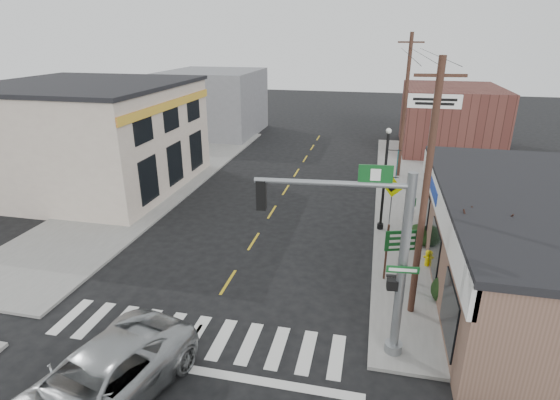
% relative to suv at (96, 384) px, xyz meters
% --- Properties ---
extents(ground, '(140.00, 140.00, 0.00)m').
position_rel_suv_xyz_m(ground, '(1.36, 3.17, -0.87)').
color(ground, black).
rests_on(ground, ground).
extents(sidewalk_right, '(6.00, 38.00, 0.13)m').
position_rel_suv_xyz_m(sidewalk_right, '(10.36, 16.17, -0.80)').
color(sidewalk_right, gray).
rests_on(sidewalk_right, ground).
extents(sidewalk_left, '(6.00, 38.00, 0.13)m').
position_rel_suv_xyz_m(sidewalk_left, '(-7.64, 16.17, -0.80)').
color(sidewalk_left, gray).
rests_on(sidewalk_left, ground).
extents(center_line, '(0.12, 56.00, 0.01)m').
position_rel_suv_xyz_m(center_line, '(1.36, 11.17, -0.86)').
color(center_line, gold).
rests_on(center_line, ground).
extents(crosswalk, '(11.00, 2.20, 0.01)m').
position_rel_suv_xyz_m(crosswalk, '(1.36, 3.57, -0.86)').
color(crosswalk, silver).
rests_on(crosswalk, ground).
extents(left_building, '(12.00, 12.00, 6.80)m').
position_rel_suv_xyz_m(left_building, '(-11.64, 17.17, 2.53)').
color(left_building, '#C2B3A2').
rests_on(left_building, ground).
extents(bldg_distant_right, '(8.00, 10.00, 5.60)m').
position_rel_suv_xyz_m(bldg_distant_right, '(13.36, 33.17, 1.93)').
color(bldg_distant_right, '#572E27').
rests_on(bldg_distant_right, ground).
extents(bldg_distant_left, '(9.00, 10.00, 6.40)m').
position_rel_suv_xyz_m(bldg_distant_left, '(-9.64, 35.17, 2.33)').
color(bldg_distant_left, slate).
rests_on(bldg_distant_left, ground).
extents(suv, '(4.27, 6.75, 1.74)m').
position_rel_suv_xyz_m(suv, '(0.00, 0.00, 0.00)').
color(suv, '#A4A7A9').
rests_on(suv, ground).
extents(traffic_signal_pole, '(5.03, 0.38, 6.37)m').
position_rel_suv_xyz_m(traffic_signal_pole, '(7.40, 4.10, 3.06)').
color(traffic_signal_pole, gray).
rests_on(traffic_signal_pole, sidewalk_right).
extents(guide_sign, '(1.44, 0.13, 2.52)m').
position_rel_suv_xyz_m(guide_sign, '(8.44, 8.69, 0.91)').
color(guide_sign, '#452B20').
rests_on(guide_sign, sidewalk_right).
extents(fire_hydrant, '(0.24, 0.24, 0.76)m').
position_rel_suv_xyz_m(fire_hydrant, '(9.76, 10.29, -0.32)').
color(fire_hydrant, '#D8BE07').
rests_on(fire_hydrant, sidewalk_right).
extents(ped_crossing_sign, '(1.08, 0.08, 2.79)m').
position_rel_suv_xyz_m(ped_crossing_sign, '(8.12, 14.30, 1.17)').
color(ped_crossing_sign, gray).
rests_on(ped_crossing_sign, sidewalk_right).
extents(lamp_post, '(0.71, 0.56, 5.46)m').
position_rel_suv_xyz_m(lamp_post, '(7.72, 13.88, 2.43)').
color(lamp_post, black).
rests_on(lamp_post, sidewalk_right).
extents(dance_center_sign, '(3.15, 0.20, 6.70)m').
position_rel_suv_xyz_m(dance_center_sign, '(10.36, 19.97, 4.31)').
color(dance_center_sign, gray).
rests_on(dance_center_sign, sidewalk_right).
extents(bare_tree, '(2.47, 2.47, 4.93)m').
position_rel_suv_xyz_m(bare_tree, '(10.98, 6.71, 3.14)').
color(bare_tree, black).
rests_on(bare_tree, sidewalk_right).
extents(shrub_front, '(1.20, 1.20, 0.90)m').
position_rel_suv_xyz_m(shrub_front, '(10.23, 7.57, -0.29)').
color(shrub_front, '#213818').
rests_on(shrub_front, sidewalk_right).
extents(shrub_back, '(1.10, 1.10, 0.82)m').
position_rel_suv_xyz_m(shrub_back, '(9.50, 12.60, -0.33)').
color(shrub_back, black).
rests_on(shrub_back, sidewalk_right).
extents(utility_pole_near, '(1.60, 0.24, 9.23)m').
position_rel_suv_xyz_m(utility_pole_near, '(8.86, 6.58, 3.99)').
color(utility_pole_near, '#4F3022').
rests_on(utility_pole_near, sidewalk_right).
extents(utility_pole_far, '(1.72, 0.26, 9.91)m').
position_rel_suv_xyz_m(utility_pole_far, '(8.86, 23.77, 4.34)').
color(utility_pole_far, '#42331D').
rests_on(utility_pole_far, sidewalk_right).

